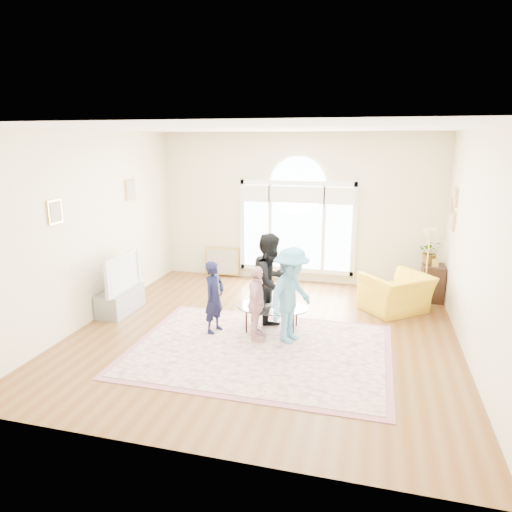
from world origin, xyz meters
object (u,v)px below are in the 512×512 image
(tv_console, at_px, (121,300))
(armchair, at_px, (396,293))
(coffee_table, at_px, (272,307))
(area_rug, at_px, (260,350))
(television, at_px, (119,272))

(tv_console, bearing_deg, armchair, 14.69)
(tv_console, height_order, coffee_table, coffee_table)
(coffee_table, bearing_deg, area_rug, -93.74)
(tv_console, height_order, armchair, armchair)
(coffee_table, distance_m, armchair, 2.43)
(tv_console, xyz_separation_m, armchair, (4.83, 1.27, 0.14))
(coffee_table, xyz_separation_m, armchair, (1.98, 1.40, -0.05))
(tv_console, relative_size, coffee_table, 0.82)
(tv_console, bearing_deg, television, 0.00)
(area_rug, bearing_deg, tv_console, 162.43)
(television, bearing_deg, tv_console, 180.00)
(tv_console, relative_size, armchair, 0.93)
(television, bearing_deg, area_rug, -17.61)
(area_rug, bearing_deg, television, 162.39)
(area_rug, relative_size, tv_console, 3.60)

